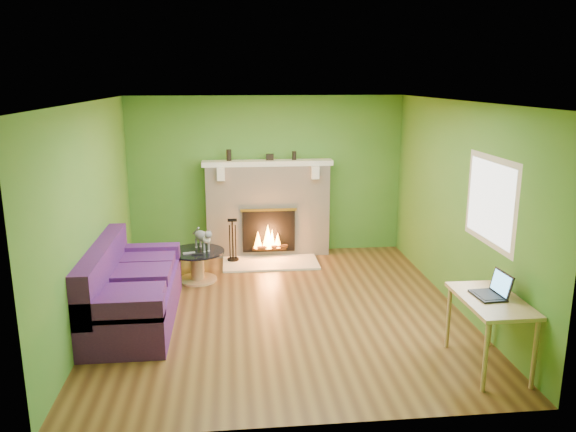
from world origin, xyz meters
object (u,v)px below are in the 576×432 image
object	(u,v)px
sofa	(129,292)
coffee_table	(197,263)
desk	(491,307)
cat	(202,239)

from	to	relation	value
sofa	coffee_table	world-z (taller)	sofa
desk	cat	world-z (taller)	cat
coffee_table	desk	bearing A→B (deg)	-42.86
cat	sofa	bearing A→B (deg)	-149.42
desk	cat	size ratio (longest dim) A/B	1.87
sofa	cat	distance (m)	1.61
sofa	cat	world-z (taller)	sofa
sofa	coffee_table	xyz separation A→B (m)	(0.75, 1.31, -0.11)
desk	cat	bearing A→B (deg)	135.88
sofa	coffee_table	size ratio (longest dim) A/B	2.67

